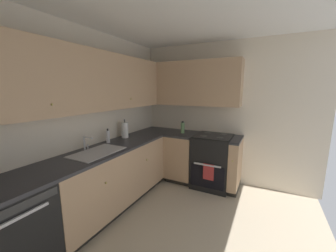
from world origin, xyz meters
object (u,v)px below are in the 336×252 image
(soap_bottle, at_px, (108,137))
(oven_range, at_px, (213,161))
(oil_bottle, at_px, (183,128))
(dishwasher, at_px, (8,237))
(paper_towel_roll, at_px, (125,130))

(soap_bottle, bearing_deg, oven_range, -48.47)
(oil_bottle, bearing_deg, dishwasher, 167.98)
(oven_range, relative_size, oil_bottle, 4.83)
(oven_range, bearing_deg, paper_towel_roll, 121.42)
(dishwasher, height_order, oven_range, oven_range)
(dishwasher, xyz_separation_m, paper_towel_roll, (1.79, 0.16, 0.59))
(paper_towel_roll, bearing_deg, dishwasher, -174.86)
(oven_range, distance_m, oil_bottle, 0.78)
(dishwasher, xyz_separation_m, oil_bottle, (2.54, -0.54, 0.56))
(oven_range, xyz_separation_m, soap_bottle, (-1.14, 1.28, 0.53))
(paper_towel_roll, xyz_separation_m, oil_bottle, (0.75, -0.70, -0.03))
(dishwasher, relative_size, oven_range, 0.82)
(dishwasher, xyz_separation_m, oven_range, (2.56, -1.10, 0.02))
(dishwasher, height_order, soap_bottle, soap_bottle)
(dishwasher, distance_m, paper_towel_roll, 1.89)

